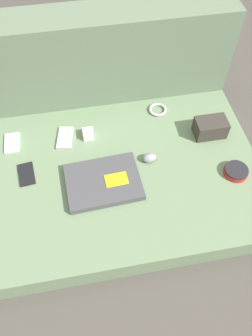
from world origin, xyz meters
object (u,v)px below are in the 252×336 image
laptop (103,182)px  charger_brick (88,134)px  camera_pouch (210,128)px  computer_mouse (149,158)px  phone_black (12,143)px  phone_silver (65,138)px  speaker_puck (236,171)px  phone_small (26,174)px

laptop → charger_brick: size_ratio=5.91×
camera_pouch → charger_brick: 0.54m
computer_mouse → phone_black: (-0.58, 0.20, -0.01)m
laptop → phone_silver: size_ratio=2.26×
computer_mouse → speaker_puck: 0.36m
laptop → computer_mouse: size_ratio=4.74×
charger_brick → phone_small: bearing=-150.1°
phone_small → charger_brick: size_ratio=2.28×
phone_black → phone_small: size_ratio=0.90×
laptop → speaker_puck: laptop is taller
speaker_puck → charger_brick: (-0.58, 0.31, 0.01)m
phone_silver → charger_brick: (0.10, -0.01, 0.01)m
phone_silver → phone_black: size_ratio=1.27×
phone_silver → speaker_puck: bearing=-13.7°
phone_silver → phone_small: phone_silver is taller
phone_silver → computer_mouse: bearing=-17.4°
camera_pouch → charger_brick: camera_pouch is taller
laptop → phone_black: (-0.37, 0.28, -0.01)m
computer_mouse → charger_brick: bearing=137.4°
phone_small → laptop: bearing=-24.8°
laptop → computer_mouse: (0.21, 0.08, 0.00)m
phone_silver → camera_pouch: camera_pouch is taller
phone_black → camera_pouch: bearing=-6.4°
computer_mouse → camera_pouch: bearing=12.7°
computer_mouse → phone_silver: (-0.34, 0.19, -0.01)m
laptop → phone_small: (-0.31, 0.10, -0.01)m
speaker_puck → phone_small: (-0.85, 0.15, -0.01)m
laptop → computer_mouse: bearing=18.7°
speaker_puck → phone_silver: speaker_puck is taller
charger_brick → phone_silver: bearing=176.1°
laptop → phone_black: bearing=139.9°
laptop → camera_pouch: bearing=17.0°
phone_small → phone_silver: bearing=37.5°
computer_mouse → phone_black: computer_mouse is taller
laptop → speaker_puck: 0.55m
computer_mouse → charger_brick: 0.30m
phone_small → charger_brick: (0.28, 0.16, 0.01)m
computer_mouse → phone_small: computer_mouse is taller
camera_pouch → phone_small: bearing=-174.4°
computer_mouse → speaker_puck: computer_mouse is taller
phone_silver → charger_brick: size_ratio=2.61×
computer_mouse → laptop: bearing=-164.4°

